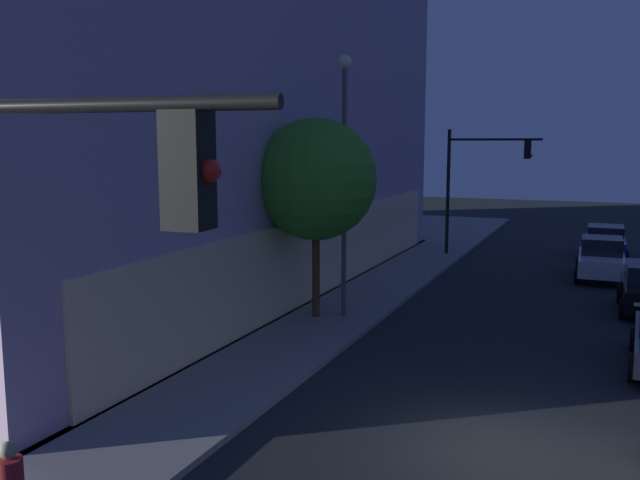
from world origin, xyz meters
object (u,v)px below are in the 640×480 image
at_px(street_lamp_sidewalk, 344,157).
at_px(car_white, 601,259).
at_px(sidewalk_tree, 316,180).
at_px(modern_building, 22,60).
at_px(traffic_light_far_corner, 477,172).
at_px(car_blue, 605,242).

relative_size(street_lamp_sidewalk, car_white, 2.04).
bearing_deg(car_white, sidewalk_tree, 142.07).
height_order(modern_building, traffic_light_far_corner, modern_building).
bearing_deg(car_white, modern_building, 107.16).
height_order(traffic_light_far_corner, sidewalk_tree, sidewalk_tree).
distance_m(modern_building, car_blue, 29.75).
bearing_deg(sidewalk_tree, car_blue, -27.08).
relative_size(modern_building, street_lamp_sidewalk, 3.60).
distance_m(modern_building, street_lamp_sidewalk, 17.66).
xyz_separation_m(sidewalk_tree, car_blue, (17.26, -8.82, -3.87)).
bearing_deg(street_lamp_sidewalk, traffic_light_far_corner, -7.23).
distance_m(traffic_light_far_corner, car_white, 7.81).
bearing_deg(sidewalk_tree, car_white, -37.93).
xyz_separation_m(modern_building, car_blue, (13.74, -24.88, -8.79)).
height_order(modern_building, street_lamp_sidewalk, modern_building).
height_order(sidewalk_tree, car_blue, sidewalk_tree).
bearing_deg(sidewalk_tree, modern_building, 77.64).
distance_m(traffic_light_far_corner, car_blue, 7.65).
relative_size(modern_building, traffic_light_far_corner, 4.78).
distance_m(traffic_light_far_corner, street_lamp_sidewalk, 14.27).
bearing_deg(car_blue, traffic_light_far_corner, 113.44).
distance_m(street_lamp_sidewalk, sidewalk_tree, 1.19).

